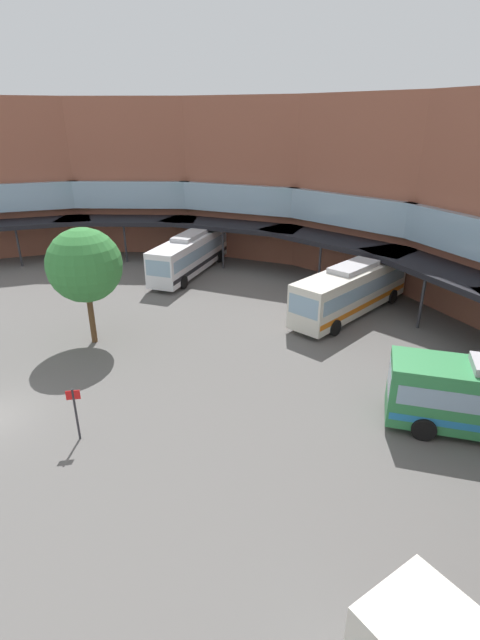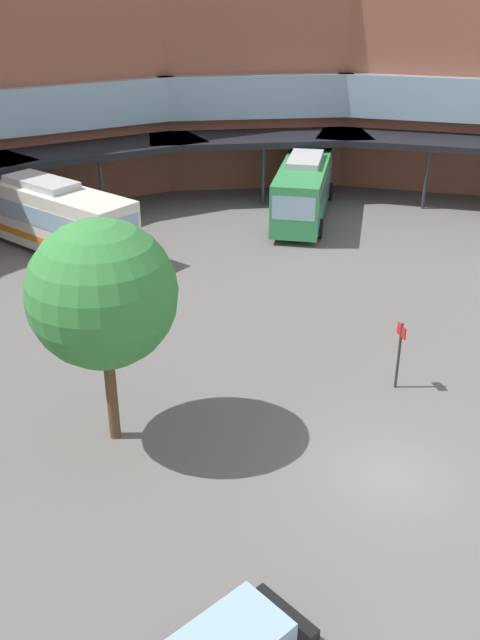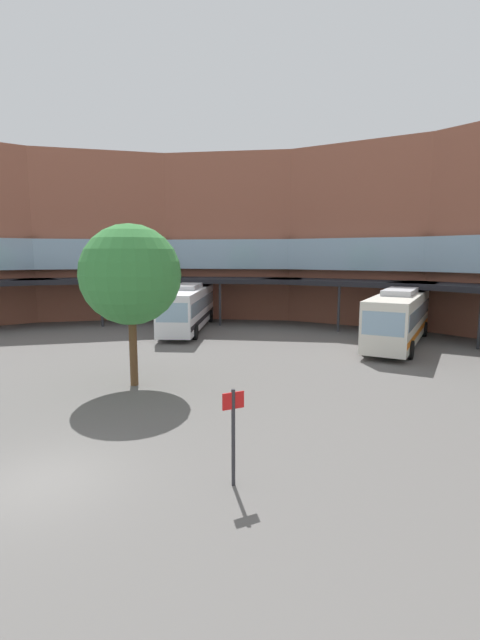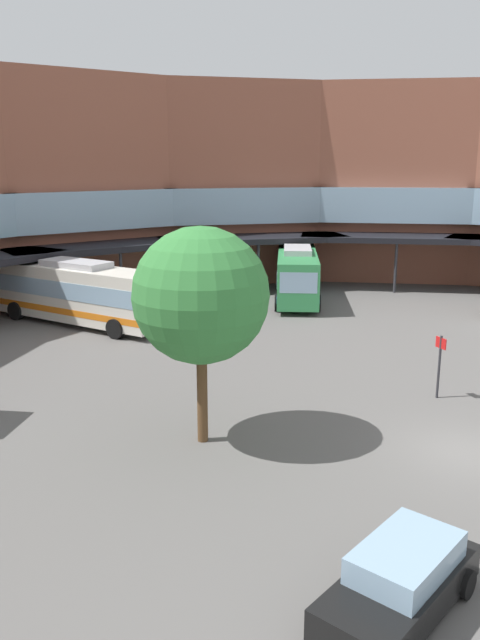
{
  "view_description": "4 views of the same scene",
  "coord_description": "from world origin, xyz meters",
  "px_view_note": "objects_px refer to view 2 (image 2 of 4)",
  "views": [
    {
      "loc": [
        22.39,
        -0.64,
        13.41
      ],
      "look_at": [
        2.22,
        13.11,
        2.77
      ],
      "focal_mm": 26.43,
      "sensor_mm": 36.0,
      "label": 1
    },
    {
      "loc": [
        -14.36,
        -10.46,
        14.03
      ],
      "look_at": [
        0.97,
        8.39,
        1.64
      ],
      "focal_mm": 40.29,
      "sensor_mm": 36.0,
      "label": 2
    },
    {
      "loc": [
        11.11,
        -5.03,
        6.02
      ],
      "look_at": [
        -1.86,
        10.37,
        3.02
      ],
      "focal_mm": 24.75,
      "sensor_mm": 36.0,
      "label": 3
    },
    {
      "loc": [
        -19.24,
        -8.18,
        9.44
      ],
      "look_at": [
        -0.65,
        9.82,
        2.93
      ],
      "focal_mm": 36.05,
      "sensor_mm": 36.0,
      "label": 4
    }
  ],
  "objects_px": {
    "plaza_tree": "(102,294)",
    "bus_1": "(45,213)",
    "bus_3": "(304,187)",
    "stop_sign_post": "(399,349)"
  },
  "relations": [
    {
      "from": "bus_1",
      "to": "bus_3",
      "type": "xyz_separation_m",
      "value": [
        14.1,
        -4.92,
        -0.07
      ]
    },
    {
      "from": "bus_1",
      "to": "stop_sign_post",
      "type": "xyz_separation_m",
      "value": [
        3.51,
        -20.91,
        -0.31
      ]
    },
    {
      "from": "bus_3",
      "to": "stop_sign_post",
      "type": "bearing_deg",
      "value": 16.39
    },
    {
      "from": "bus_3",
      "to": "stop_sign_post",
      "type": "xyz_separation_m",
      "value": [
        -10.59,
        -15.99,
        -0.24
      ]
    },
    {
      "from": "bus_1",
      "to": "stop_sign_post",
      "type": "relative_size",
      "value": 4.62
    },
    {
      "from": "bus_1",
      "to": "plaza_tree",
      "type": "relative_size",
      "value": 1.63
    },
    {
      "from": "plaza_tree",
      "to": "stop_sign_post",
      "type": "xyz_separation_m",
      "value": [
        9.41,
        -3.83,
        -3.51
      ]
    },
    {
      "from": "plaza_tree",
      "to": "bus_1",
      "type": "bearing_deg",
      "value": 70.93
    },
    {
      "from": "bus_3",
      "to": "bus_1",
      "type": "bearing_deg",
      "value": -59.31
    },
    {
      "from": "bus_3",
      "to": "plaza_tree",
      "type": "bearing_deg",
      "value": -8.79
    }
  ]
}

